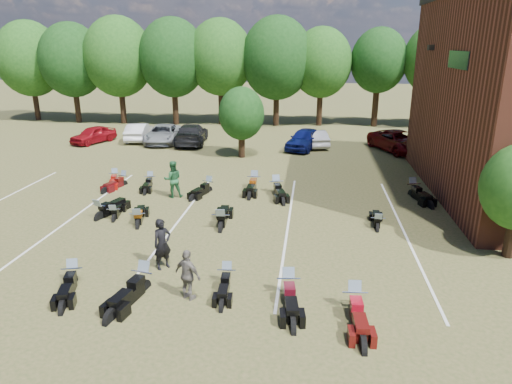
% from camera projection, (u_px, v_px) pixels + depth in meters
% --- Properties ---
extents(ground, '(160.00, 160.00, 0.00)m').
position_uv_depth(ground, '(232.00, 253.00, 17.67)').
color(ground, brown).
rests_on(ground, ground).
extents(car_0, '(2.96, 4.28, 1.35)m').
position_uv_depth(car_0, '(93.00, 135.00, 36.91)').
color(car_0, maroon).
rests_on(car_0, ground).
extents(car_1, '(2.12, 4.56, 1.45)m').
position_uv_depth(car_1, '(139.00, 132.00, 37.83)').
color(car_1, '#B8B7BC').
rests_on(car_1, ground).
extents(car_2, '(2.94, 5.41, 1.44)m').
position_uv_depth(car_2, '(163.00, 134.00, 36.96)').
color(car_2, gray).
rests_on(car_2, ground).
extents(car_3, '(2.90, 5.75, 1.60)m').
position_uv_depth(car_3, '(192.00, 134.00, 36.57)').
color(car_3, black).
rests_on(car_3, ground).
extents(car_4, '(3.21, 4.95, 1.57)m').
position_uv_depth(car_4, '(304.00, 139.00, 34.71)').
color(car_4, '#0B1252').
rests_on(car_4, ground).
extents(car_5, '(2.31, 4.17, 1.30)m').
position_uv_depth(car_5, '(315.00, 138.00, 35.71)').
color(car_5, beige).
rests_on(car_5, ground).
extents(car_6, '(4.56, 6.06, 1.53)m').
position_uv_depth(car_6, '(399.00, 141.00, 33.99)').
color(car_6, '#4E0407').
rests_on(car_6, ground).
extents(car_7, '(3.81, 5.34, 1.44)m').
position_uv_depth(car_7, '(444.00, 142.00, 33.83)').
color(car_7, '#343338').
rests_on(car_7, ground).
extents(person_black, '(0.80, 0.81, 1.88)m').
position_uv_depth(person_black, '(162.00, 244.00, 16.19)').
color(person_black, black).
rests_on(person_black, ground).
extents(person_green, '(1.15, 1.02, 1.96)m').
position_uv_depth(person_green, '(173.00, 179.00, 23.77)').
color(person_green, '#215A31').
rests_on(person_green, ground).
extents(person_grey, '(1.07, 0.82, 1.69)m').
position_uv_depth(person_grey, '(188.00, 275.00, 14.23)').
color(person_grey, '#615B53').
rests_on(person_grey, ground).
extents(motorcycle_2, '(1.31, 2.34, 1.24)m').
position_uv_depth(motorcycle_2, '(74.00, 285.00, 15.34)').
color(motorcycle_2, black).
rests_on(motorcycle_2, ground).
extents(motorcycle_3, '(0.79, 2.06, 1.13)m').
position_uv_depth(motorcycle_3, '(227.00, 285.00, 15.34)').
color(motorcycle_3, black).
rests_on(motorcycle_3, ground).
extents(motorcycle_4, '(1.26, 2.60, 1.39)m').
position_uv_depth(motorcycle_4, '(144.00, 290.00, 14.99)').
color(motorcycle_4, black).
rests_on(motorcycle_4, ground).
extents(motorcycle_5, '(1.08, 2.50, 1.35)m').
position_uv_depth(motorcycle_5, '(288.00, 297.00, 14.61)').
color(motorcycle_5, black).
rests_on(motorcycle_5, ground).
extents(motorcycle_6, '(0.92, 2.49, 1.37)m').
position_uv_depth(motorcycle_6, '(353.00, 312.00, 13.80)').
color(motorcycle_6, '#490D0A').
rests_on(motorcycle_6, ground).
extents(motorcycle_8, '(1.24, 2.38, 1.27)m').
position_uv_depth(motorcycle_8, '(138.00, 227.00, 20.15)').
color(motorcycle_8, black).
rests_on(motorcycle_8, ground).
extents(motorcycle_9, '(1.44, 2.57, 1.36)m').
position_uv_depth(motorcycle_9, '(100.00, 219.00, 21.08)').
color(motorcycle_9, black).
rests_on(motorcycle_9, ground).
extents(motorcycle_10, '(0.99, 2.09, 1.12)m').
position_uv_depth(motorcycle_10, '(114.00, 220.00, 20.88)').
color(motorcycle_10, black).
rests_on(motorcycle_10, ground).
extents(motorcycle_11, '(0.97, 2.56, 1.40)m').
position_uv_depth(motorcycle_11, '(221.00, 230.00, 19.83)').
color(motorcycle_11, black).
rests_on(motorcycle_11, ground).
extents(motorcycle_13, '(0.76, 2.04, 1.12)m').
position_uv_depth(motorcycle_13, '(377.00, 230.00, 19.82)').
color(motorcycle_13, black).
rests_on(motorcycle_13, ground).
extents(motorcycle_14, '(1.26, 2.22, 1.18)m').
position_uv_depth(motorcycle_14, '(124.00, 185.00, 26.05)').
color(motorcycle_14, '#45090D').
rests_on(motorcycle_14, ground).
extents(motorcycle_15, '(1.24, 2.21, 1.17)m').
position_uv_depth(motorcycle_15, '(115.00, 183.00, 26.53)').
color(motorcycle_15, maroon).
rests_on(motorcycle_15, ground).
extents(motorcycle_16, '(0.96, 2.16, 1.16)m').
position_uv_depth(motorcycle_16, '(151.00, 186.00, 25.93)').
color(motorcycle_16, black).
rests_on(motorcycle_16, ground).
extents(motorcycle_17, '(0.82, 2.50, 1.39)m').
position_uv_depth(motorcycle_17, '(254.00, 188.00, 25.51)').
color(motorcycle_17, black).
rests_on(motorcycle_17, ground).
extents(motorcycle_18, '(1.36, 2.29, 1.22)m').
position_uv_depth(motorcycle_18, '(208.00, 192.00, 24.91)').
color(motorcycle_18, black).
rests_on(motorcycle_18, ground).
extents(motorcycle_19, '(1.42, 2.61, 1.39)m').
position_uv_depth(motorcycle_19, '(276.00, 193.00, 24.68)').
color(motorcycle_19, black).
rests_on(motorcycle_19, ground).
extents(motorcycle_20, '(1.46, 2.62, 1.39)m').
position_uv_depth(motorcycle_20, '(412.00, 196.00, 24.22)').
color(motorcycle_20, black).
rests_on(motorcycle_20, ground).
extents(tree_line, '(56.00, 6.00, 9.79)m').
position_uv_depth(tree_line, '(273.00, 59.00, 43.18)').
color(tree_line, black).
rests_on(tree_line, ground).
extents(young_tree_midfield, '(3.20, 3.20, 4.70)m').
position_uv_depth(young_tree_midfield, '(241.00, 114.00, 31.56)').
color(young_tree_midfield, black).
rests_on(young_tree_midfield, ground).
extents(parking_lines, '(20.10, 14.00, 0.01)m').
position_uv_depth(parking_lines, '(179.00, 221.00, 20.85)').
color(parking_lines, silver).
rests_on(parking_lines, ground).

